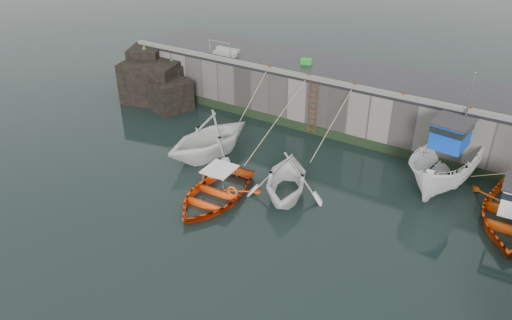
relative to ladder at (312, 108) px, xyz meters
The scene contains 21 objects.
ground 10.24m from the ladder, 78.60° to the right, with size 120.00×120.00×0.00m, color black.
quay_back 3.27m from the ladder, 52.28° to the left, with size 30.00×5.00×3.00m, color slate.
road_back 3.59m from the ladder, 52.28° to the left, with size 30.00×5.00×0.16m, color black.
kerb_back 2.62m from the ladder, ahead, with size 30.00×0.30×0.20m, color slate.
algae_back 2.41m from the ladder, ahead, with size 30.00×0.08×0.50m, color black.
rock_outcrop 10.95m from the ladder, behind, with size 5.85×4.24×3.41m.
ladder is the anchor object (origin of this frame).
boat_near_white 6.36m from the ladder, 123.86° to the right, with size 4.49×5.20×2.74m, color white.
boat_near_white_rope 3.99m from the ladder, 159.78° to the right, with size 0.04×3.75×3.10m, color tan, non-canonical shape.
boat_near_blue 8.49m from the ladder, 95.45° to the right, with size 3.57×4.99×1.03m, color #EC440C.
boat_near_blue_rope 3.36m from the ladder, 105.49° to the right, with size 0.04×6.43×3.10m, color tan, non-canonical shape.
boat_near_blacktrim 6.73m from the ladder, 73.90° to the right, with size 3.85×4.46×2.35m, color white.
boat_near_blacktrim_rope 3.04m from the ladder, 45.54° to the right, with size 0.04×4.66×3.10m, color tan, non-canonical shape.
boat_far_white 7.93m from the ladder, ahead, with size 3.29×6.94×5.58m.
fish_crate 3.37m from the ladder, 125.41° to the left, with size 0.66×0.41×0.31m, color green.
railing 7.10m from the ladder, 168.83° to the left, with size 1.60×1.05×1.00m.
bollard_a 3.47m from the ladder, behind, with size 0.18×0.18×0.28m, color #3F1E0F.
bollard_b 1.81m from the ladder, 146.14° to the left, with size 0.18×0.18×0.28m, color #3F1E0F.
bollard_c 2.81m from the ladder, ahead, with size 0.18×0.18×0.28m, color #3F1E0F.
bollard_d 5.11m from the ladder, ahead, with size 0.18×0.18×0.28m, color #3F1E0F.
bollard_e 8.19m from the ladder, ahead, with size 0.18×0.18×0.28m, color #3F1E0F.
Camera 1 is at (8.84, -13.48, 12.91)m, focal length 35.00 mm.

